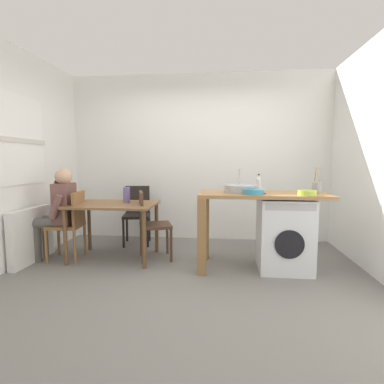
{
  "coord_description": "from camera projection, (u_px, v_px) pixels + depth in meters",
  "views": [
    {
      "loc": [
        0.43,
        -3.18,
        1.29
      ],
      "look_at": [
        0.03,
        0.45,
        0.91
      ],
      "focal_mm": 27.78,
      "sensor_mm": 36.0,
      "label": 1
    }
  ],
  "objects": [
    {
      "name": "chair_spare_by_wall",
      "position": [
        137.0,
        211.0,
        4.68
      ],
      "size": [
        0.47,
        0.47,
        0.9
      ],
      "rotation": [
        0.0,
        0.0,
        3.32
      ],
      "color": "black",
      "rests_on": "ground_plane"
    },
    {
      "name": "scissors",
      "position": [
        259.0,
        193.0,
        3.43
      ],
      "size": [
        0.15,
        0.06,
        0.01
      ],
      "color": "#B2B2B7",
      "rests_on": "kitchen_counter"
    },
    {
      "name": "bottle_tall_green",
      "position": [
        259.0,
        183.0,
        3.73
      ],
      "size": [
        0.06,
        0.06,
        0.22
      ],
      "color": "silver",
      "rests_on": "kitchen_counter"
    },
    {
      "name": "chair_opposite",
      "position": [
        150.0,
        221.0,
        3.9
      ],
      "size": [
        0.51,
        0.51,
        0.9
      ],
      "rotation": [
        0.0,
        0.0,
        -1.25
      ],
      "color": "#4C3323",
      "rests_on": "ground_plane"
    },
    {
      "name": "seated_person",
      "position": [
        58.0,
        209.0,
        3.87
      ],
      "size": [
        0.52,
        0.53,
        1.2
      ],
      "rotation": [
        0.0,
        0.0,
        1.68
      ],
      "color": "#595651",
      "rests_on": "ground_plane"
    },
    {
      "name": "kitchen_counter",
      "position": [
        244.0,
        206.0,
        3.56
      ],
      "size": [
        1.5,
        0.68,
        0.92
      ],
      "color": "#9E7042",
      "rests_on": "ground_plane"
    },
    {
      "name": "dining_table",
      "position": [
        113.0,
        211.0,
        3.91
      ],
      "size": [
        1.1,
        0.76,
        0.74
      ],
      "color": "brown",
      "rests_on": "ground_plane"
    },
    {
      "name": "colander",
      "position": [
        307.0,
        193.0,
        3.25
      ],
      "size": [
        0.2,
        0.2,
        0.06
      ],
      "color": "#A8C63D",
      "rests_on": "kitchen_counter"
    },
    {
      "name": "utensil_crock",
      "position": [
        317.0,
        187.0,
        3.49
      ],
      "size": [
        0.11,
        0.11,
        0.3
      ],
      "color": "gray",
      "rests_on": "kitchen_counter"
    },
    {
      "name": "radiator",
      "position": [
        32.0,
        235.0,
        3.8
      ],
      "size": [
        0.1,
        0.8,
        0.7
      ],
      "primitive_type": "cube",
      "color": "white",
      "rests_on": "ground_plane"
    },
    {
      "name": "wall_back",
      "position": [
        198.0,
        158.0,
        4.92
      ],
      "size": [
        4.6,
        0.1,
        2.7
      ],
      "primitive_type": "cube",
      "color": "white",
      "rests_on": "ground_plane"
    },
    {
      "name": "tap",
      "position": [
        240.0,
        180.0,
        3.71
      ],
      "size": [
        0.02,
        0.02,
        0.28
      ],
      "primitive_type": "cylinder",
      "color": "#B2B2B7",
      "rests_on": "kitchen_counter"
    },
    {
      "name": "mixing_bowl",
      "position": [
        254.0,
        192.0,
        3.33
      ],
      "size": [
        0.22,
        0.22,
        0.06
      ],
      "color": "teal",
      "rests_on": "kitchen_counter"
    },
    {
      "name": "vase",
      "position": [
        127.0,
        195.0,
        3.97
      ],
      "size": [
        0.09,
        0.09,
        0.21
      ],
      "primitive_type": "cylinder",
      "color": "slate",
      "rests_on": "dining_table"
    },
    {
      "name": "washing_machine",
      "position": [
        284.0,
        234.0,
        3.54
      ],
      "size": [
        0.6,
        0.61,
        0.86
      ],
      "color": "silver",
      "rests_on": "ground_plane"
    },
    {
      "name": "ground_plane",
      "position": [
        185.0,
        277.0,
        3.32
      ],
      "size": [
        5.46,
        5.46,
        0.0
      ],
      "primitive_type": "plane",
      "color": "slate"
    },
    {
      "name": "chair_person_seat",
      "position": [
        71.0,
        221.0,
        3.89
      ],
      "size": [
        0.44,
        0.44,
        0.9
      ],
      "rotation": [
        0.0,
        0.0,
        1.68
      ],
      "color": "olive",
      "rests_on": "ground_plane"
    },
    {
      "name": "sink_basin",
      "position": [
        240.0,
        189.0,
        3.54
      ],
      "size": [
        0.38,
        0.38,
        0.09
      ],
      "primitive_type": "cylinder",
      "color": "#9EA0A5",
      "rests_on": "kitchen_counter"
    },
    {
      "name": "wall_window_side",
      "position": [
        0.0,
        156.0,
        3.42
      ],
      "size": [
        0.12,
        3.8,
        2.7
      ],
      "color": "white",
      "rests_on": "ground_plane"
    }
  ]
}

